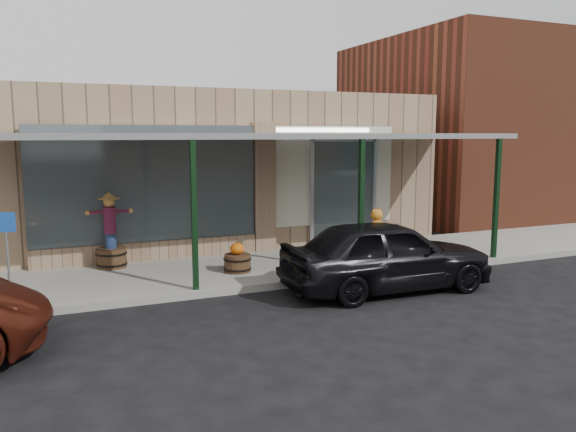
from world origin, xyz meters
name	(u,v)px	position (x,y,z in m)	size (l,w,h in m)	color
ground	(331,319)	(0.00, 0.00, 0.00)	(120.00, 120.00, 0.00)	black
sidewalk	(259,268)	(0.00, 3.60, 0.07)	(40.00, 3.20, 0.15)	gray
storefront	(206,168)	(0.00, 8.16, 2.09)	(12.00, 6.25, 4.20)	#947A5A
awning	(258,138)	(0.00, 3.56, 3.01)	(12.00, 3.00, 3.04)	slate
block_buildings_near	(257,113)	(2.01, 9.20, 3.77)	(61.00, 8.00, 8.00)	brown
barrel_scarecrow	(111,242)	(-3.10, 4.65, 0.72)	(1.03, 0.71, 1.69)	#4E391F
barrel_pumpkin	(237,261)	(-0.64, 3.17, 0.39)	(0.69, 0.69, 0.68)	#4E391F
handicap_sign	(7,246)	(-5.00, 2.40, 1.20)	(0.33, 0.12, 1.63)	gray
parked_sedan	(387,255)	(1.81, 1.13, 0.73)	(4.30, 1.88, 1.56)	black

